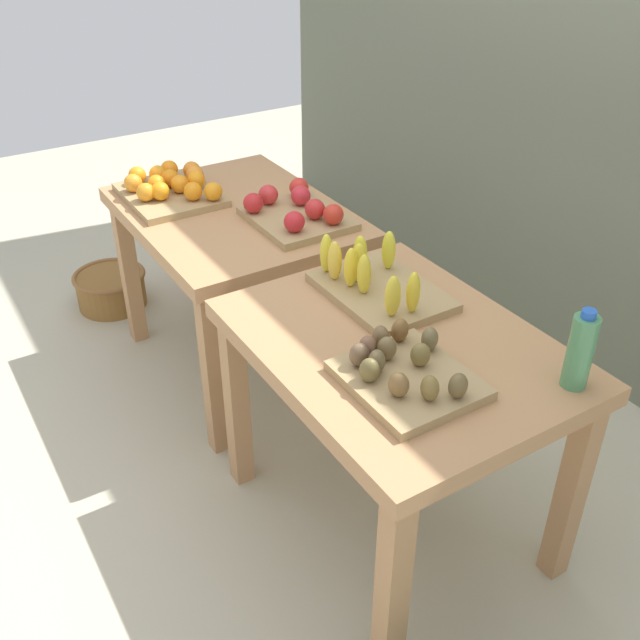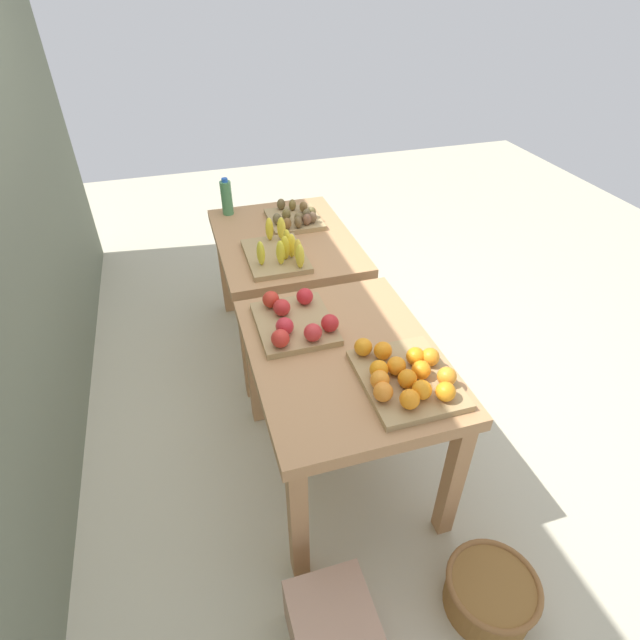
% 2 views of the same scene
% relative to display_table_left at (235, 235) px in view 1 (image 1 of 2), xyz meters
% --- Properties ---
extents(ground_plane, '(8.00, 8.00, 0.00)m').
position_rel_display_table_left_xyz_m(ground_plane, '(0.56, 0.00, -0.66)').
color(ground_plane, '#BCB59A').
extents(back_wall, '(4.40, 0.12, 3.00)m').
position_rel_display_table_left_xyz_m(back_wall, '(0.56, 1.35, 0.84)').
color(back_wall, '#656C57').
rests_on(back_wall, ground_plane).
extents(display_table_left, '(1.04, 0.80, 0.77)m').
position_rel_display_table_left_xyz_m(display_table_left, '(0.00, 0.00, 0.00)').
color(display_table_left, tan).
rests_on(display_table_left, ground_plane).
extents(display_table_right, '(1.04, 0.80, 0.77)m').
position_rel_display_table_left_xyz_m(display_table_right, '(1.12, 0.00, 0.00)').
color(display_table_right, tan).
rests_on(display_table_right, ground_plane).
extents(orange_bin, '(0.45, 0.36, 0.11)m').
position_rel_display_table_left_xyz_m(orange_bin, '(-0.25, -0.17, 0.16)').
color(orange_bin, tan).
rests_on(orange_bin, display_table_left).
extents(apple_bin, '(0.41, 0.36, 0.11)m').
position_rel_display_table_left_xyz_m(apple_bin, '(0.23, 0.16, 0.16)').
color(apple_bin, tan).
rests_on(apple_bin, display_table_left).
extents(banana_crate, '(0.44, 0.32, 0.17)m').
position_rel_display_table_left_xyz_m(banana_crate, '(0.87, 0.09, 0.16)').
color(banana_crate, tan).
rests_on(banana_crate, display_table_right).
extents(kiwi_bin, '(0.36, 0.32, 0.10)m').
position_rel_display_table_left_xyz_m(kiwi_bin, '(1.29, -0.11, 0.15)').
color(kiwi_bin, tan).
rests_on(kiwi_bin, display_table_right).
extents(water_bottle, '(0.07, 0.07, 0.24)m').
position_rel_display_table_left_xyz_m(water_bottle, '(1.54, 0.27, 0.23)').
color(water_bottle, '#4C8C59').
rests_on(water_bottle, display_table_right).
extents(wicker_basket, '(0.37, 0.37, 0.19)m').
position_rel_display_table_left_xyz_m(wicker_basket, '(-0.83, -0.35, -0.56)').
color(wicker_basket, brown).
rests_on(wicker_basket, ground_plane).
extents(cardboard_produce_box, '(0.40, 0.30, 0.27)m').
position_rel_display_table_left_xyz_m(cardboard_produce_box, '(-0.82, 0.30, -0.52)').
color(cardboard_produce_box, tan).
rests_on(cardboard_produce_box, ground_plane).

